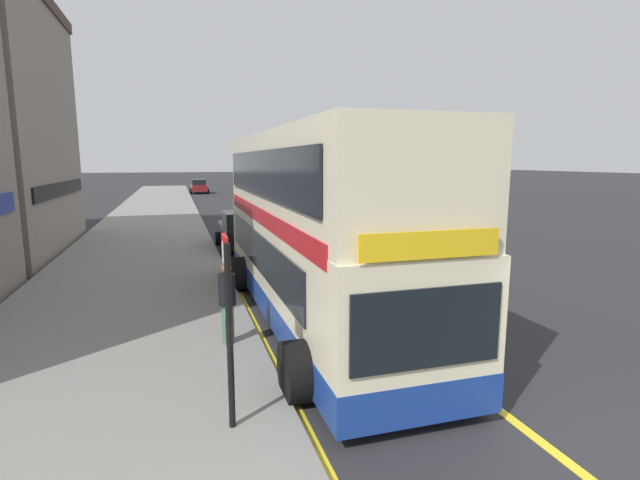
% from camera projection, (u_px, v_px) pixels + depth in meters
% --- Properties ---
extents(ground_plane, '(260.00, 260.00, 0.00)m').
position_uv_depth(ground_plane, '(252.00, 211.00, 36.23)').
color(ground_plane, '#28282B').
extents(pavement_near, '(6.00, 76.00, 0.14)m').
position_uv_depth(pavement_near, '(155.00, 213.00, 34.22)').
color(pavement_near, gray).
rests_on(pavement_near, ground).
extents(double_decker_bus, '(3.24, 10.91, 4.40)m').
position_uv_depth(double_decker_bus, '(313.00, 234.00, 11.34)').
color(double_decker_bus, beige).
rests_on(double_decker_bus, ground).
extents(bus_bay_markings, '(3.13, 13.80, 0.01)m').
position_uv_depth(bus_bay_markings, '(317.00, 320.00, 11.46)').
color(bus_bay_markings, yellow).
rests_on(bus_bay_markings, ground).
extents(bus_stop_sign, '(0.09, 0.51, 2.65)m').
position_uv_depth(bus_stop_sign, '(228.00, 316.00, 6.44)').
color(bus_stop_sign, black).
rests_on(bus_stop_sign, pavement_near).
extents(parked_car_maroon_kerbside, '(2.09, 4.20, 1.62)m').
position_uv_depth(parked_car_maroon_kerbside, '(199.00, 186.00, 55.88)').
color(parked_car_maroon_kerbside, maroon).
rests_on(parked_car_maroon_kerbside, ground).
extents(parked_car_grey_distant, '(2.09, 4.20, 1.62)m').
position_uv_depth(parked_car_grey_distant, '(264.00, 191.00, 47.74)').
color(parked_car_grey_distant, slate).
rests_on(parked_car_grey_distant, ground).
extents(parked_car_black_across, '(2.09, 4.20, 1.62)m').
position_uv_depth(parked_car_black_across, '(242.00, 231.00, 20.60)').
color(parked_car_black_across, black).
rests_on(parked_car_black_across, ground).
extents(parked_car_black_ahead, '(2.09, 4.20, 1.62)m').
position_uv_depth(parked_car_black_ahead, '(254.00, 188.00, 52.89)').
color(parked_car_black_ahead, black).
rests_on(parked_car_black_ahead, ground).
extents(pedestrian_waiting_near_sign, '(0.34, 0.34, 1.64)m').
position_uv_depth(pedestrian_waiting_near_sign, '(227.00, 300.00, 9.52)').
color(pedestrian_waiting_near_sign, '#3F724C').
rests_on(pedestrian_waiting_near_sign, pavement_near).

